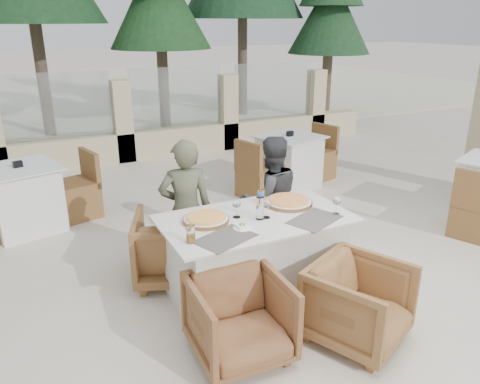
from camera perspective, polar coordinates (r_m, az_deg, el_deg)
name	(u,v)px	position (r m, az deg, el deg)	size (l,w,h in m)	color
ground	(251,294)	(4.35, 1.31, -12.31)	(80.00, 80.00, 0.00)	beige
sand_patch	(63,93)	(17.49, -20.78, 11.26)	(30.00, 16.00, 0.01)	beige
perimeter_wall_far	(122,116)	(8.37, -14.17, 9.01)	(10.00, 0.34, 1.60)	beige
pine_centre	(160,12)	(10.93, -9.79, 20.79)	(2.20, 2.20, 5.00)	#214D23
pine_far_right	(330,24)	(12.12, 10.90, 19.45)	(1.98, 1.98, 4.50)	#1F4524
dining_table	(255,258)	(4.13, 1.86, -8.03)	(1.60, 0.90, 0.77)	silver
placemat_near_left	(225,238)	(3.59, -1.80, -5.66)	(0.45, 0.30, 0.00)	#5A544D
placemat_near_right	(315,220)	(3.96, 9.09, -3.34)	(0.45, 0.30, 0.00)	#615B53
pizza_left	(206,219)	(3.87, -4.18, -3.29)	(0.38, 0.38, 0.05)	orange
pizza_right	(289,201)	(4.25, 5.93, -1.12)	(0.43, 0.43, 0.06)	#F15220
water_bottle	(260,206)	(3.88, 2.44, -1.74)	(0.07, 0.07, 0.23)	silver
wine_glass_centre	(237,207)	(3.92, -0.42, -1.88)	(0.08, 0.08, 0.18)	silver
wine_glass_near	(266,208)	(3.92, 3.24, -1.93)	(0.08, 0.08, 0.18)	white
wine_glass_corner	(336,204)	(4.07, 11.67, -1.49)	(0.08, 0.08, 0.18)	white
beer_glass_left	(191,234)	(3.52, -6.04, -5.10)	(0.07, 0.07, 0.14)	#C1761B
beer_glass_right	(261,196)	(4.26, 2.59, -0.51)	(0.06, 0.06, 0.12)	orange
olive_dish	(242,226)	(3.74, 0.29, -4.16)	(0.11, 0.11, 0.04)	white
armchair_far_left	(174,247)	(4.47, -8.03, -6.61)	(0.71, 0.73, 0.67)	#8E5F33
armchair_far_right	(262,231)	(4.89, 2.64, -4.77)	(0.58, 0.60, 0.54)	olive
armchair_near_left	(240,319)	(3.49, -0.04, -15.19)	(0.67, 0.69, 0.63)	brown
armchair_near_right	(359,304)	(3.75, 14.28, -13.07)	(0.68, 0.69, 0.63)	olive
diner_left	(186,210)	(4.38, -6.62, -2.20)	(0.49, 0.32, 1.35)	#4F533C
diner_right	(270,200)	(4.66, 3.71, -1.01)	(0.63, 0.49, 1.30)	#343639
bg_table_a	(24,199)	(5.99, -24.88, -0.76)	(1.64, 0.82, 0.77)	white
bg_table_b	(289,162)	(6.92, 5.98, 3.70)	(1.64, 0.82, 0.77)	silver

